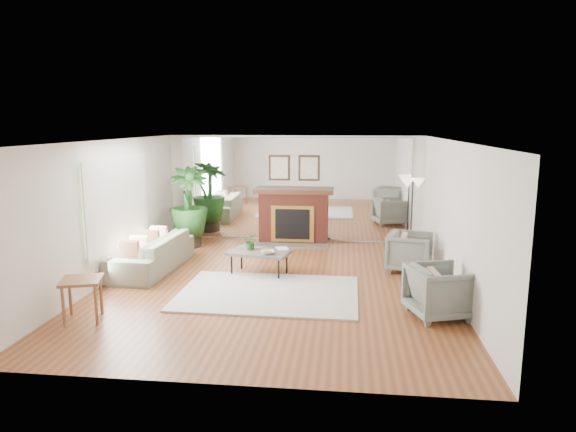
# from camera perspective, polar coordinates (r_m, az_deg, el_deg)

# --- Properties ---
(ground) EXTENTS (7.00, 7.00, 0.00)m
(ground) POSITION_cam_1_polar(r_m,az_deg,el_deg) (9.05, -1.54, -7.66)
(ground) COLOR brown
(ground) RESTS_ON ground
(wall_left) EXTENTS (0.02, 7.00, 2.50)m
(wall_left) POSITION_cam_1_polar(r_m,az_deg,el_deg) (9.63, -19.49, 0.50)
(wall_left) COLOR silver
(wall_left) RESTS_ON ground
(wall_right) EXTENTS (0.02, 7.00, 2.50)m
(wall_right) POSITION_cam_1_polar(r_m,az_deg,el_deg) (8.84, 17.98, -0.24)
(wall_right) COLOR silver
(wall_right) RESTS_ON ground
(wall_back) EXTENTS (6.00, 0.02, 2.50)m
(wall_back) POSITION_cam_1_polar(r_m,az_deg,el_deg) (12.17, 0.72, 3.04)
(wall_back) COLOR silver
(wall_back) RESTS_ON ground
(mirror_panel) EXTENTS (5.40, 0.04, 2.40)m
(mirror_panel) POSITION_cam_1_polar(r_m,az_deg,el_deg) (12.15, 0.71, 3.03)
(mirror_panel) COLOR silver
(mirror_panel) RESTS_ON wall_back
(window_panel) EXTENTS (0.04, 2.40, 1.50)m
(window_panel) POSITION_cam_1_polar(r_m,az_deg,el_deg) (9.95, -18.37, 1.46)
(window_panel) COLOR #B2E09E
(window_panel) RESTS_ON wall_left
(fireplace) EXTENTS (1.85, 0.83, 2.05)m
(fireplace) POSITION_cam_1_polar(r_m,az_deg,el_deg) (12.04, 0.60, 0.12)
(fireplace) COLOR maroon
(fireplace) RESTS_ON ground
(area_rug) EXTENTS (2.96, 2.13, 0.03)m
(area_rug) POSITION_cam_1_polar(r_m,az_deg,el_deg) (8.60, -2.19, -8.54)
(area_rug) COLOR beige
(area_rug) RESTS_ON ground
(coffee_table) EXTENTS (1.21, 0.86, 0.44)m
(coffee_table) POSITION_cam_1_polar(r_m,az_deg,el_deg) (9.57, -3.21, -4.15)
(coffee_table) COLOR #64594F
(coffee_table) RESTS_ON ground
(sofa) EXTENTS (0.99, 2.30, 0.66)m
(sofa) POSITION_cam_1_polar(r_m,az_deg,el_deg) (10.17, -14.87, -4.04)
(sofa) COLOR #6F715B
(sofa) RESTS_ON ground
(armchair_back) EXTENTS (0.98, 0.96, 0.74)m
(armchair_back) POSITION_cam_1_polar(r_m,az_deg,el_deg) (10.06, 13.37, -3.90)
(armchair_back) COLOR slate
(armchair_back) RESTS_ON ground
(armchair_front) EXTENTS (1.05, 1.03, 0.77)m
(armchair_front) POSITION_cam_1_polar(r_m,az_deg,el_deg) (7.84, 16.53, -8.03)
(armchair_front) COLOR slate
(armchair_front) RESTS_ON ground
(side_table) EXTENTS (0.68, 0.68, 0.61)m
(side_table) POSITION_cam_1_polar(r_m,az_deg,el_deg) (7.91, -21.95, -7.19)
(side_table) COLOR #98623C
(side_table) RESTS_ON ground
(potted_ficus) EXTENTS (1.05, 1.05, 1.82)m
(potted_ficus) POSITION_cam_1_polar(r_m,az_deg,el_deg) (11.78, -11.00, 1.26)
(potted_ficus) COLOR black
(potted_ficus) RESTS_ON ground
(floor_lamp) EXTENTS (0.51, 0.28, 1.57)m
(floor_lamp) POSITION_cam_1_polar(r_m,az_deg,el_deg) (11.81, 13.69, 2.98)
(floor_lamp) COLOR black
(floor_lamp) RESTS_ON ground
(tabletop_plant) EXTENTS (0.30, 0.26, 0.33)m
(tabletop_plant) POSITION_cam_1_polar(r_m,az_deg,el_deg) (9.66, -4.15, -2.78)
(tabletop_plant) COLOR #2C6525
(tabletop_plant) RESTS_ON coffee_table
(fruit_bowl) EXTENTS (0.31, 0.31, 0.06)m
(fruit_bowl) POSITION_cam_1_polar(r_m,az_deg,el_deg) (9.35, -2.31, -4.06)
(fruit_bowl) COLOR #98623C
(fruit_bowl) RESTS_ON coffee_table
(book) EXTENTS (0.31, 0.35, 0.02)m
(book) POSITION_cam_1_polar(r_m,az_deg,el_deg) (9.66, -1.25, -3.70)
(book) COLOR #98623C
(book) RESTS_ON coffee_table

